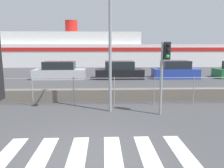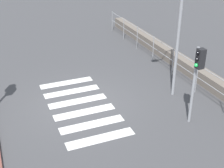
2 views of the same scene
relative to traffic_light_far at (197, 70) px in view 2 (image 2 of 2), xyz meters
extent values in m
plane|color=#424244|center=(-2.82, -3.35, -2.12)|extent=(160.00, 160.00, 0.00)
cube|color=silver|center=(-4.85, -3.35, -2.12)|extent=(0.45, 2.40, 0.01)
cube|color=silver|center=(-3.95, -3.35, -2.12)|extent=(0.45, 2.40, 0.01)
cube|color=silver|center=(-3.05, -3.35, -2.12)|extent=(0.45, 2.40, 0.01)
cube|color=silver|center=(-2.15, -3.35, -2.12)|extent=(0.45, 2.40, 0.01)
cube|color=silver|center=(-1.25, -3.35, -2.12)|extent=(0.45, 2.40, 0.01)
cube|color=silver|center=(-0.35, -3.35, -2.12)|extent=(0.45, 2.40, 0.01)
cube|color=#6B6056|center=(-2.82, 2.42, -1.83)|extent=(18.81, 0.55, 0.59)
cylinder|color=gray|center=(-2.82, 1.55, -0.85)|extent=(16.93, 0.03, 0.03)
cylinder|color=gray|center=(-2.82, 1.55, -1.38)|extent=(16.93, 0.03, 0.03)
cylinder|color=gray|center=(-11.29, 1.55, -1.45)|extent=(0.04, 0.04, 1.34)
cylinder|color=gray|center=(-9.41, 1.55, -1.45)|extent=(0.04, 0.04, 1.34)
cylinder|color=gray|center=(-7.52, 1.55, -1.45)|extent=(0.04, 0.04, 1.34)
cylinder|color=gray|center=(-5.64, 1.55, -1.45)|extent=(0.04, 0.04, 1.34)
cylinder|color=gray|center=(-3.76, 1.55, -1.45)|extent=(0.04, 0.04, 1.34)
cylinder|color=gray|center=(-1.88, 1.55, -1.45)|extent=(0.04, 0.04, 1.34)
cylinder|color=gray|center=(-0.10, 0.01, -0.68)|extent=(0.10, 0.10, 2.89)
cube|color=black|center=(0.07, 0.01, 0.43)|extent=(0.24, 0.24, 0.68)
sphere|color=black|center=(0.07, -0.13, 0.64)|extent=(0.13, 0.13, 0.13)
sphere|color=black|center=(0.07, -0.13, 0.43)|extent=(0.13, 0.13, 0.13)
sphere|color=#19D84C|center=(0.07, -0.13, 0.22)|extent=(0.13, 0.13, 0.13)
cylinder|color=gray|center=(-2.10, 0.56, 0.78)|extent=(0.12, 0.12, 5.80)
camera|label=1|loc=(-2.39, -8.40, 0.58)|focal=35.00mm
camera|label=2|loc=(7.69, -6.22, 4.32)|focal=50.00mm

